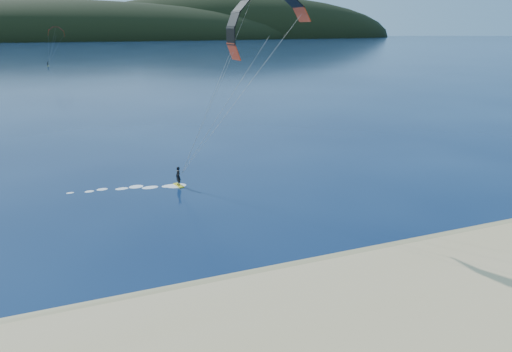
% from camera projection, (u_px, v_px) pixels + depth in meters
% --- Properties ---
extents(ground, '(1800.00, 1800.00, 0.00)m').
position_uv_depth(ground, '(282.00, 322.00, 24.63)').
color(ground, '#071739').
rests_on(ground, ground).
extents(wet_sand, '(220.00, 2.50, 0.10)m').
position_uv_depth(wet_sand, '(252.00, 280.00, 28.61)').
color(wet_sand, '#8F7D53').
rests_on(wet_sand, ground).
extents(headland, '(1200.00, 310.00, 140.00)m').
position_uv_depth(headland, '(77.00, 39.00, 685.53)').
color(headland, black).
rests_on(headland, ground).
extents(kitesurfer_near, '(22.60, 7.86, 17.95)m').
position_uv_depth(kitesurfer_near, '(264.00, 42.00, 40.18)').
color(kitesurfer_near, yellow).
rests_on(kitesurfer_near, ground).
extents(kitesurfer_far, '(8.60, 7.76, 14.47)m').
position_uv_depth(kitesurfer_far, '(56.00, 35.00, 185.41)').
color(kitesurfer_far, yellow).
rests_on(kitesurfer_far, ground).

